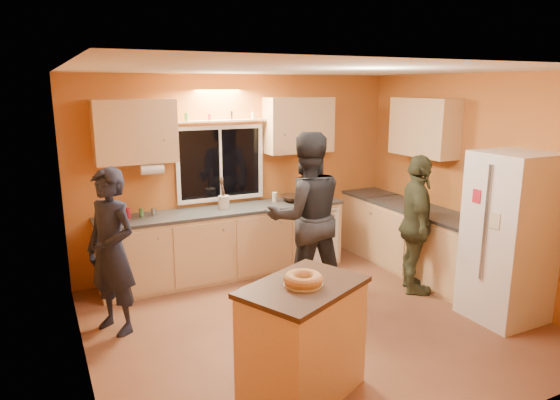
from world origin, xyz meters
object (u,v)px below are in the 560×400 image
island (303,339)px  person_right (416,225)px  person_left (112,252)px  person_center (306,217)px  refrigerator (509,237)px

island → person_right: person_right is taller
island → person_left: bearing=98.7°
person_left → person_center: size_ratio=0.86×
refrigerator → person_center: (-1.64, 1.43, 0.08)m
island → person_right: size_ratio=0.70×
person_center → person_right: size_ratio=1.17×
refrigerator → person_center: 2.18m
island → person_left: person_left is taller
person_right → person_left: bearing=111.8°
island → person_center: 2.00m
person_center → person_left: bearing=8.0°
person_center → person_right: person_center is taller
refrigerator → island: (-2.61, -0.25, -0.42)m
person_left → person_center: person_center is taller
refrigerator → person_center: bearing=139.0°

